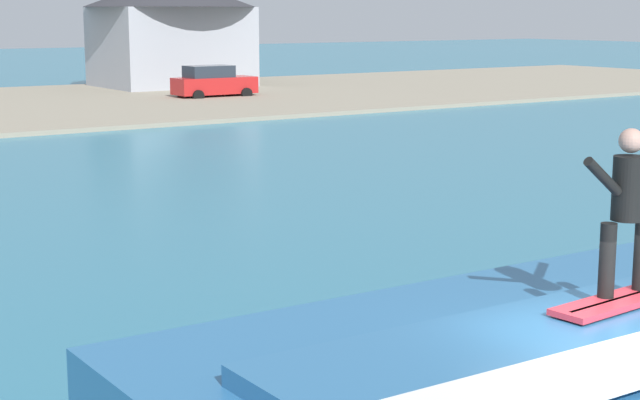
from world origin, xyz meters
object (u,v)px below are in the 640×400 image
(surfer, at_px, (628,202))
(car_far_shore, at_px, (213,82))
(house_gabled_white, at_px, (171,25))
(surfboard, at_px, (630,298))
(wave_crest, at_px, (599,392))

(surfer, height_order, car_far_shore, surfer)
(surfer, xyz_separation_m, house_gabled_white, (19.79, 51.50, 1.10))
(surfboard, xyz_separation_m, car_far_shore, (18.11, 42.96, -0.96))
(surfboard, xyz_separation_m, surfer, (-0.02, 0.08, 0.94))
(wave_crest, distance_m, car_far_shore, 46.48)
(surfboard, distance_m, surfer, 0.95)
(house_gabled_white, bearing_deg, surfboard, -110.98)
(wave_crest, distance_m, house_gabled_white, 55.17)
(surfboard, distance_m, car_far_shore, 46.63)
(wave_crest, distance_m, surfer, 1.97)
(car_far_shore, distance_m, house_gabled_white, 9.28)
(wave_crest, xyz_separation_m, house_gabled_white, (19.91, 51.37, 3.07))
(surfboard, xyz_separation_m, house_gabled_white, (19.78, 51.58, 2.04))
(surfboard, relative_size, car_far_shore, 0.46)
(surfboard, relative_size, house_gabled_white, 0.20)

